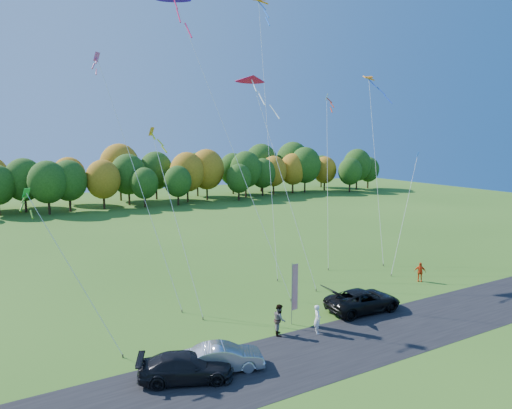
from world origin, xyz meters
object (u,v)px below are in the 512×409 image
black_suv (363,300)px  feather_flag (294,287)px  person_east (420,272)px  silver_sedan (224,357)px

black_suv → feather_flag: (-5.43, 0.55, 1.72)m
black_suv → person_east: (8.68, 2.59, 0.06)m
person_east → feather_flag: 14.35m
black_suv → silver_sedan: black_suv is taller
feather_flag → silver_sedan: bearing=-154.3°
black_suv → silver_sedan: bearing=105.5°
silver_sedan → feather_flag: (6.53, 3.14, 1.80)m
person_east → silver_sedan: bearing=-118.7°
feather_flag → person_east: bearing=8.2°
person_east → feather_flag: bearing=-124.5°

